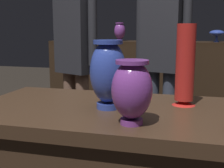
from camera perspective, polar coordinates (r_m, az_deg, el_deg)
name	(u,v)px	position (r m, az deg, el deg)	size (l,w,h in m)	color
back_display_shelf	(164,86)	(3.44, 9.80, -0.38)	(2.60, 0.40, 0.99)	black
vase_centerpiece	(108,72)	(1.21, -0.75, 2.25)	(0.15, 0.15, 0.28)	#2D429E
vase_tall_behind	(185,67)	(1.30, 13.57, 3.20)	(0.10, 0.10, 0.34)	red
vase_left_accent	(132,90)	(1.01, 3.75, -1.08)	(0.14, 0.14, 0.22)	#7A388E
shelf_vase_right	(217,33)	(3.32, 19.09, 8.99)	(0.15, 0.15, 0.12)	#2D429E
shelf_vase_far_left	(76,31)	(3.63, -6.71, 9.77)	(0.07, 0.07, 0.22)	silver
shelf_vase_center	(166,28)	(3.40, 10.16, 10.28)	(0.08, 0.08, 0.29)	orange
shelf_vase_left	(120,31)	(3.49, 1.47, 9.93)	(0.12, 0.12, 0.21)	#7A388E
visitor_center_back	(162,53)	(2.50, 9.37, 5.74)	(0.45, 0.27, 1.58)	#333847
visitor_near_left	(75,56)	(2.53, -6.90, 5.31)	(0.43, 0.30, 1.55)	brown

